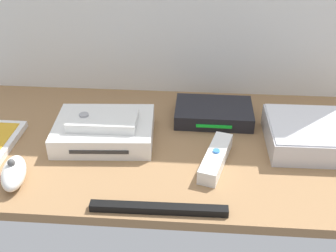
# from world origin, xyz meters

# --- Properties ---
(ground_plane) EXTENTS (1.00, 0.48, 0.02)m
(ground_plane) POSITION_xyz_m (0.00, 0.00, -0.01)
(ground_plane) COLOR #936D47
(ground_plane) RESTS_ON ground
(game_console) EXTENTS (0.22, 0.18, 0.04)m
(game_console) POSITION_xyz_m (-0.14, 0.00, 0.02)
(game_console) COLOR white
(game_console) RESTS_ON ground_plane
(mini_computer) EXTENTS (0.17, 0.17, 0.05)m
(mini_computer) POSITION_xyz_m (0.30, 0.01, 0.03)
(mini_computer) COLOR silver
(mini_computer) RESTS_ON ground_plane
(network_router) EXTENTS (0.18, 0.12, 0.03)m
(network_router) POSITION_xyz_m (0.10, 0.10, 0.02)
(network_router) COLOR black
(network_router) RESTS_ON ground_plane
(remote_wand) EXTENTS (0.07, 0.15, 0.03)m
(remote_wand) POSITION_xyz_m (0.10, -0.07, 0.02)
(remote_wand) COLOR white
(remote_wand) RESTS_ON ground_plane
(remote_nunchuk) EXTENTS (0.07, 0.11, 0.05)m
(remote_nunchuk) POSITION_xyz_m (-0.28, -0.16, 0.02)
(remote_nunchuk) COLOR white
(remote_nunchuk) RESTS_ON ground_plane
(remote_classic_pad) EXTENTS (0.15, 0.08, 0.02)m
(remote_classic_pad) POSITION_xyz_m (-0.14, -0.01, 0.05)
(remote_classic_pad) COLOR white
(remote_classic_pad) RESTS_ON game_console
(sensor_bar) EXTENTS (0.24, 0.02, 0.01)m
(sensor_bar) POSITION_xyz_m (0.00, -0.22, 0.01)
(sensor_bar) COLOR black
(sensor_bar) RESTS_ON ground_plane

